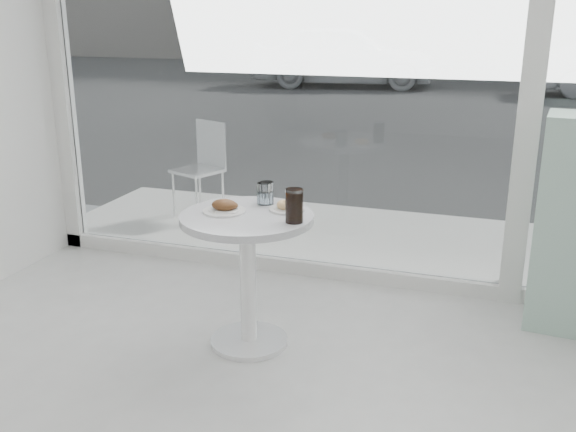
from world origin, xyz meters
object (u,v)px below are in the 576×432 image
(water_tumbler_a, at_px, (263,195))
(patio_chair, at_px, (203,163))
(plate_donut, at_px, (287,207))
(cola_glass, at_px, (294,206))
(main_table, at_px, (248,253))
(water_tumbler_b, at_px, (267,194))
(car_white, at_px, (344,55))
(plate_fritter, at_px, (225,207))

(water_tumbler_a, bearing_deg, patio_chair, 124.79)
(plate_donut, relative_size, cola_glass, 1.10)
(main_table, distance_m, water_tumbler_a, 0.35)
(main_table, xyz_separation_m, plate_donut, (0.18, 0.14, 0.24))
(water_tumbler_a, distance_m, water_tumbler_b, 0.02)
(car_white, height_order, water_tumbler_a, car_white)
(main_table, relative_size, car_white, 0.16)
(patio_chair, bearing_deg, plate_fritter, -38.65)
(main_table, bearing_deg, water_tumbler_a, 85.58)
(plate_fritter, relative_size, water_tumbler_a, 1.91)
(water_tumbler_b, bearing_deg, patio_chair, 125.27)
(water_tumbler_a, bearing_deg, main_table, -94.42)
(plate_fritter, height_order, water_tumbler_b, water_tumbler_b)
(main_table, height_order, cola_glass, cola_glass)
(water_tumbler_a, bearing_deg, cola_glass, -44.43)
(plate_donut, bearing_deg, cola_glass, -61.31)
(patio_chair, distance_m, cola_glass, 2.60)
(car_white, bearing_deg, cola_glass, -175.77)
(main_table, xyz_separation_m, plate_fritter, (-0.13, 0.00, 0.25))
(patio_chair, xyz_separation_m, plate_fritter, (1.12, -2.03, 0.27))
(car_white, distance_m, water_tumbler_b, 13.60)
(water_tumbler_b, xyz_separation_m, cola_glass, (0.25, -0.27, 0.03))
(car_white, xyz_separation_m, plate_fritter, (2.65, -13.52, 0.00))
(cola_glass, bearing_deg, patio_chair, 126.34)
(water_tumbler_b, bearing_deg, main_table, -98.65)
(plate_fritter, bearing_deg, patio_chair, 118.92)
(plate_donut, bearing_deg, patio_chair, 127.02)
(plate_fritter, relative_size, plate_donut, 1.20)
(plate_fritter, bearing_deg, water_tumbler_a, 55.73)
(patio_chair, height_order, water_tumbler_a, patio_chair)
(car_white, height_order, cola_glass, car_white)
(water_tumbler_a, bearing_deg, plate_donut, -24.55)
(patio_chair, distance_m, water_tumbler_b, 2.24)
(plate_donut, relative_size, water_tumbler_a, 1.60)
(water_tumbler_a, height_order, cola_glass, cola_glass)
(main_table, xyz_separation_m, cola_glass, (0.28, -0.05, 0.30))
(patio_chair, bearing_deg, plate_donut, -30.54)
(car_white, relative_size, plate_fritter, 20.08)
(water_tumbler_a, xyz_separation_m, cola_glass, (0.27, -0.26, 0.03))
(plate_donut, height_order, water_tumbler_b, water_tumbler_b)
(patio_chair, relative_size, plate_fritter, 3.63)
(patio_chair, xyz_separation_m, water_tumbler_b, (1.28, -1.81, 0.30))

